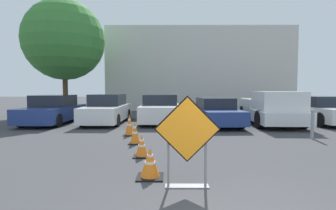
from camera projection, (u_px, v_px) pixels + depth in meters
ground_plane at (190, 124)px, 12.96m from camera, size 96.00×96.00×0.00m
road_closed_sign at (187, 137)px, 4.52m from camera, size 1.15×0.20×1.61m
traffic_cone_nearest at (150, 163)px, 5.08m from camera, size 0.51×0.51×0.59m
traffic_cone_second at (142, 146)px, 6.65m from camera, size 0.42×0.42×0.58m
traffic_cone_third at (135, 133)px, 8.23m from camera, size 0.39×0.39×0.72m
traffic_cone_fourth at (129, 125)px, 9.75m from camera, size 0.43×0.43×0.80m
parked_car_nearest at (53, 110)px, 13.24m from camera, size 1.94×4.54×1.43m
parked_car_second at (108, 110)px, 13.39m from camera, size 1.86×4.53×1.47m
parked_car_third at (160, 110)px, 13.43m from camera, size 1.94×4.18×1.45m
parked_car_fourth at (215, 112)px, 12.77m from camera, size 2.04×4.70×1.30m
pickup_truck at (272, 110)px, 12.58m from camera, size 2.28×5.10×1.62m
parked_car_fifth at (321, 111)px, 13.21m from camera, size 2.16×4.44×1.37m
bollard_nearest at (312, 123)px, 9.08m from camera, size 0.12×0.12×1.02m
building_facade_backdrop at (198, 71)px, 23.06m from camera, size 15.18×5.00×6.73m
street_tree_behind_lot at (64, 40)px, 16.92m from camera, size 5.15×5.15×7.48m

